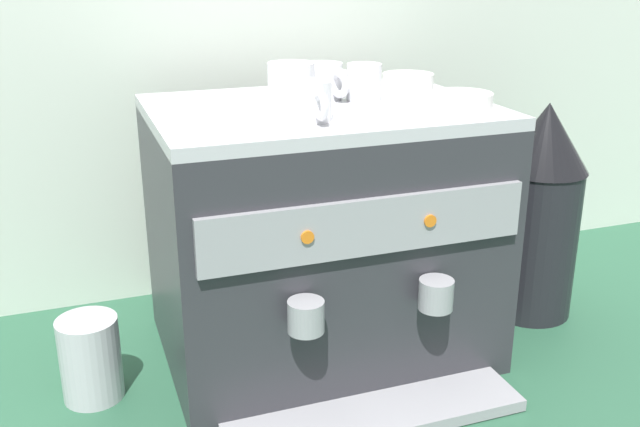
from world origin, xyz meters
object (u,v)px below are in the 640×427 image
ceramic_bowl_1 (461,102)px  ceramic_cup_3 (362,82)px  ceramic_cup_2 (323,81)px  ceramic_bowl_0 (408,83)px  ceramic_cup_1 (292,86)px  coffee_grinder (538,210)px  milk_pitcher (90,358)px  ceramic_cup_0 (312,101)px  espresso_machine (321,234)px

ceramic_bowl_1 → ceramic_cup_3: bearing=130.8°
ceramic_cup_2 → ceramic_bowl_0: bearing=6.6°
ceramic_bowl_0 → ceramic_bowl_1: ceramic_bowl_0 is taller
ceramic_cup_1 → coffee_grinder: bearing=-0.5°
ceramic_cup_3 → milk_pitcher: 0.66m
ceramic_cup_0 → milk_pitcher: (-0.37, 0.08, -0.42)m
ceramic_cup_3 → ceramic_bowl_0: bearing=25.8°
coffee_grinder → milk_pitcher: bearing=-178.9°
ceramic_cup_1 → ceramic_cup_2: 0.10m
ceramic_cup_0 → ceramic_cup_1: (-0.00, 0.10, 0.01)m
ceramic_cup_0 → ceramic_cup_1: bearing=90.1°
ceramic_cup_0 → ceramic_cup_2: bearing=64.4°
ceramic_bowl_0 → ceramic_bowl_1: 0.20m
espresso_machine → ceramic_cup_1: size_ratio=5.09×
ceramic_cup_1 → ceramic_cup_2: size_ratio=1.07×
ceramic_cup_2 → ceramic_cup_1: bearing=-141.3°
ceramic_cup_2 → coffee_grinder: ceramic_cup_2 is taller
ceramic_cup_1 → ceramic_cup_3: ceramic_cup_1 is taller
ceramic_cup_2 → ceramic_bowl_1: (0.18, -0.18, -0.02)m
ceramic_cup_0 → ceramic_cup_3: ceramic_cup_3 is taller
espresso_machine → ceramic_bowl_1: ceramic_bowl_1 is taller
ceramic_cup_0 → ceramic_bowl_0: (0.26, 0.18, -0.02)m
ceramic_cup_2 → ceramic_bowl_1: 0.25m
espresso_machine → ceramic_bowl_0: 0.33m
coffee_grinder → ceramic_bowl_1: bearing=-157.4°
coffee_grinder → ceramic_cup_0: bearing=-169.4°
milk_pitcher → coffee_grinder: bearing=1.1°
ceramic_bowl_0 → ceramic_bowl_1: size_ratio=0.94×
ceramic_cup_1 → ceramic_bowl_0: ceramic_cup_1 is taller
ceramic_cup_2 → coffee_grinder: size_ratio=0.24×
espresso_machine → ceramic_bowl_0: (0.20, 0.08, 0.25)m
ceramic_bowl_0 → ceramic_cup_2: bearing=-173.4°
ceramic_cup_2 → ceramic_cup_3: 0.07m
ceramic_bowl_1 → milk_pitcher: 0.75m
ceramic_bowl_0 → milk_pitcher: ceramic_bowl_0 is taller
espresso_machine → ceramic_cup_0: (-0.05, -0.11, 0.27)m
espresso_machine → ceramic_bowl_1: size_ratio=5.63×
ceramic_cup_1 → ceramic_bowl_1: bearing=-23.7°
ceramic_cup_3 → ceramic_bowl_1: (0.12, -0.14, -0.02)m
milk_pitcher → ceramic_cup_3: bearing=5.5°
ceramic_cup_0 → ceramic_cup_1: 0.10m
ceramic_cup_1 → milk_pitcher: size_ratio=0.78×
ceramic_cup_1 → ceramic_cup_3: (0.14, 0.03, -0.01)m
ceramic_cup_1 → coffee_grinder: (0.51, -0.00, -0.28)m
ceramic_cup_3 → milk_pitcher: ceramic_cup_3 is taller
coffee_grinder → milk_pitcher: 0.90m
coffee_grinder → ceramic_cup_3: bearing=175.3°
ceramic_bowl_1 → ceramic_cup_2: bearing=135.4°
ceramic_cup_3 → ceramic_bowl_1: bearing=-49.2°
ceramic_cup_0 → milk_pitcher: 0.57m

